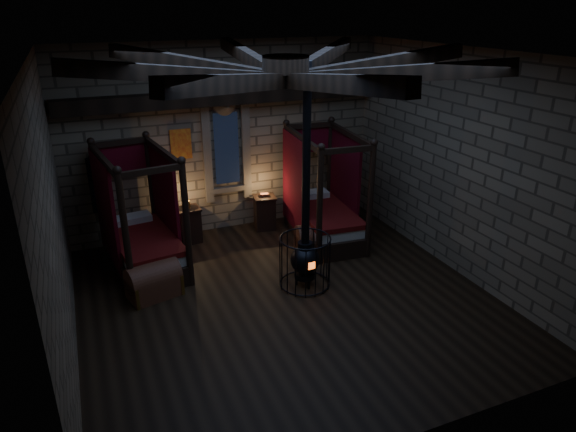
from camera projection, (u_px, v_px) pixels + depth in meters
name	position (u px, v px, depth m)	size (l,w,h in m)	color
room	(283.00, 84.00, 7.81)	(7.02, 7.02, 4.29)	black
bed_left	(143.00, 239.00, 10.09)	(1.48, 2.40, 2.37)	black
bed_right	(323.00, 213.00, 11.37)	(1.40, 2.38, 2.38)	black
trunk_left	(154.00, 281.00, 9.16)	(1.01, 0.77, 0.66)	brown
trunk_right	(317.00, 239.00, 10.80)	(0.95, 0.68, 0.64)	brown
nightstand_left	(189.00, 224.00, 11.23)	(0.52, 0.50, 0.96)	black
nightstand_right	(265.00, 212.00, 11.89)	(0.56, 0.55, 0.86)	black
stove	(305.00, 256.00, 9.39)	(0.95, 0.95, 4.05)	black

